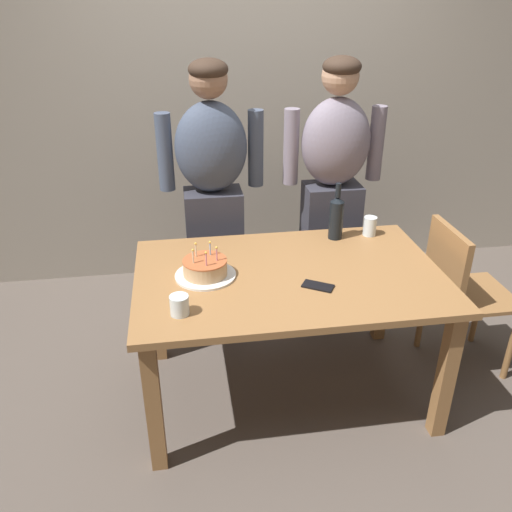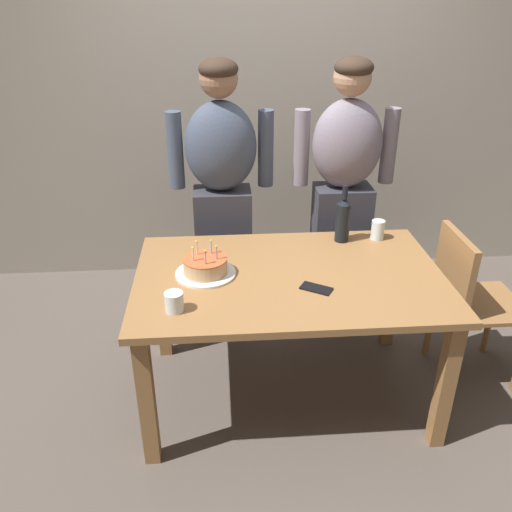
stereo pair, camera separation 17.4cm
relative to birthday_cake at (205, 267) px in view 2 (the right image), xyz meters
The scene contains 11 objects.
ground_plane 0.88m from the birthday_cake, ahead, with size 10.00×10.00×0.00m, color #564C44.
back_wall 1.66m from the birthday_cake, 75.02° to the left, with size 5.20×0.10×2.60m, color #9E9384.
dining_table 0.43m from the birthday_cake, ahead, with size 1.50×0.96×0.74m.
birthday_cake is the anchor object (origin of this frame).
water_glass_near 0.34m from the birthday_cake, 112.54° to the right, with size 0.08×0.08×0.09m, color silver.
water_glass_far 1.00m from the birthday_cake, 19.80° to the left, with size 0.07×0.07×0.11m, color silver.
wine_bottle 0.82m from the birthday_cake, 24.06° to the left, with size 0.08×0.08×0.32m.
cell_phone 0.54m from the birthday_cake, 19.37° to the right, with size 0.14×0.07×0.01m, color black.
person_man_bearded 0.71m from the birthday_cake, 82.09° to the left, with size 0.61×0.27×1.66m.
person_woman_cardigan 1.09m from the birthday_cake, 40.23° to the left, with size 0.61×0.27×1.66m.
dining_chair 1.41m from the birthday_cake, ahead, with size 0.42×0.42×0.87m.
Camera 2 is at (-0.33, -2.23, 1.99)m, focal length 37.05 mm.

